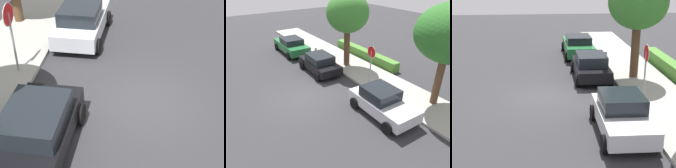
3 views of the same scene
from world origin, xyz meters
TOP-DOWN VIEW (x-y plane):
  - ground_plane at (0.00, 0.00)m, footprint 60.00×60.00m
  - stop_sign at (1.06, 4.56)m, footprint 0.80×0.08m
  - parked_car_silver at (4.09, 2.79)m, footprint 3.89×2.04m
  - parked_car_black at (-2.55, 2.67)m, footprint 3.88×2.03m

SIDE VIEW (x-z plane):
  - ground_plane at x=0.00m, z-range 0.00..0.00m
  - parked_car_black at x=-2.55m, z-range 0.02..1.45m
  - parked_car_silver at x=4.09m, z-range 0.00..1.50m
  - stop_sign at x=1.06m, z-range 0.52..3.23m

